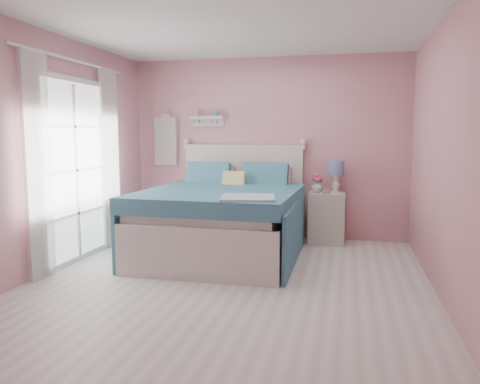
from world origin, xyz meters
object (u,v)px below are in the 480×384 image
at_px(table_lamp, 336,170).
at_px(vase, 317,186).
at_px(nightstand, 327,218).
at_px(bed, 224,220).
at_px(teacup, 326,191).

height_order(table_lamp, vase, table_lamp).
relative_size(nightstand, table_lamp, 1.62).
relative_size(bed, teacup, 26.23).
height_order(nightstand, vase, vase).
distance_m(table_lamp, teacup, 0.34).
height_order(bed, nightstand, bed).
bearing_deg(teacup, bed, -147.16).
relative_size(bed, nightstand, 3.34).
distance_m(table_lamp, vase, 0.34).
xyz_separation_m(nightstand, vase, (-0.14, -0.00, 0.44)).
bearing_deg(table_lamp, nightstand, -150.89).
bearing_deg(nightstand, table_lamp, 29.11).
bearing_deg(nightstand, vase, -178.12).
bearing_deg(teacup, vase, 138.30).
relative_size(bed, vase, 13.88).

